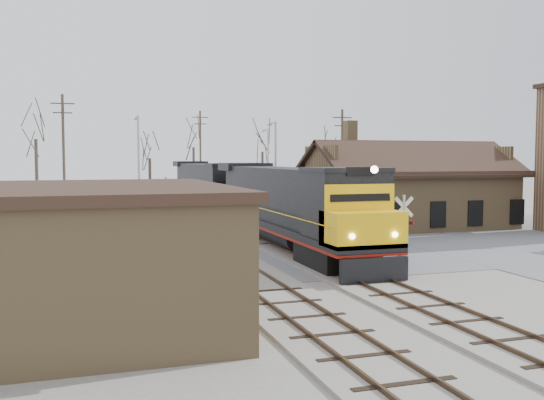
# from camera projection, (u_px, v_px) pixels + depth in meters

# --- Properties ---
(ground) EXTENTS (140.00, 140.00, 0.00)m
(ground) POSITION_uv_depth(u_px,v_px,m) (319.00, 262.00, 30.09)
(ground) COLOR gray
(ground) RESTS_ON ground
(road) EXTENTS (60.00, 9.00, 0.03)m
(road) POSITION_uv_depth(u_px,v_px,m) (319.00, 261.00, 30.09)
(road) COLOR slate
(road) RESTS_ON ground
(track_main) EXTENTS (3.40, 90.00, 0.24)m
(track_main) POSITION_uv_depth(u_px,v_px,m) (241.00, 227.00, 44.32)
(track_main) COLOR gray
(track_main) RESTS_ON ground
(track_siding) EXTENTS (3.40, 90.00, 0.24)m
(track_siding) POSITION_uv_depth(u_px,v_px,m) (180.00, 230.00, 42.95)
(track_siding) COLOR gray
(track_siding) RESTS_ON ground
(depot) EXTENTS (15.20, 9.31, 7.90)m
(depot) POSITION_uv_depth(u_px,v_px,m) (407.00, 195.00, 44.98)
(depot) COLOR #90714A
(depot) RESTS_ON ground
(commercial_building) EXTENTS (12.40, 10.40, 4.30)m
(commercial_building) POSITION_uv_depth(u_px,v_px,m) (23.00, 257.00, 18.36)
(commercial_building) COLOR #90714A
(commercial_building) RESTS_ON ground
(locomotive_lead) EXTENTS (3.22, 21.54, 4.79)m
(locomotive_lead) POSITION_uv_depth(u_px,v_px,m) (291.00, 205.00, 33.94)
(locomotive_lead) COLOR black
(locomotive_lead) RESTS_ON ground
(locomotive_trailing) EXTENTS (3.22, 21.54, 4.53)m
(locomotive_trailing) POSITION_uv_depth(u_px,v_px,m) (210.00, 187.00, 54.65)
(locomotive_trailing) COLOR black
(locomotive_trailing) RESTS_ON ground
(crossbuck_near) EXTENTS (1.01, 0.27, 3.54)m
(crossbuck_near) POSITION_uv_depth(u_px,v_px,m) (403.00, 237.00, 26.56)
(crossbuck_near) COLOR #A5A8AD
(crossbuck_near) RESTS_ON ground
(crossbuck_far) EXTENTS (1.14, 0.47, 4.14)m
(crossbuck_far) POSITION_uv_depth(u_px,v_px,m) (166.00, 218.00, 32.54)
(crossbuck_far) COLOR #A5A8AD
(crossbuck_far) RESTS_ON ground
(streetlight_a) EXTENTS (0.25, 2.04, 8.47)m
(streetlight_a) POSITION_uv_depth(u_px,v_px,m) (138.00, 163.00, 47.58)
(streetlight_a) COLOR #A5A8AD
(streetlight_a) RESTS_ON ground
(streetlight_b) EXTENTS (0.25, 2.04, 8.10)m
(streetlight_b) POSITION_uv_depth(u_px,v_px,m) (275.00, 165.00, 49.45)
(streetlight_b) COLOR #A5A8AD
(streetlight_b) RESTS_ON ground
(streetlight_c) EXTENTS (0.25, 2.04, 8.31)m
(streetlight_c) POSITION_uv_depth(u_px,v_px,m) (268.00, 162.00, 65.99)
(streetlight_c) COLOR #A5A8AD
(streetlight_c) RESTS_ON ground
(utility_pole_a) EXTENTS (2.00, 0.24, 10.64)m
(utility_pole_a) POSITION_uv_depth(u_px,v_px,m) (64.00, 153.00, 52.57)
(utility_pole_a) COLOR #382D23
(utility_pole_a) RESTS_ON ground
(utility_pole_b) EXTENTS (2.00, 0.24, 10.89)m
(utility_pole_b) POSITION_uv_depth(u_px,v_px,m) (200.00, 154.00, 74.18)
(utility_pole_b) COLOR #382D23
(utility_pole_b) RESTS_ON ground
(utility_pole_c) EXTENTS (2.00, 0.24, 9.89)m
(utility_pole_c) POSITION_uv_depth(u_px,v_px,m) (342.00, 158.00, 59.61)
(utility_pole_c) COLOR #382D23
(utility_pole_c) RESTS_ON ground
(tree_a) EXTENTS (4.65, 4.65, 11.38)m
(tree_a) POSITION_uv_depth(u_px,v_px,m) (35.00, 127.00, 58.11)
(tree_a) COLOR #382D23
(tree_a) RESTS_ON ground
(tree_b) EXTENTS (3.41, 3.41, 8.36)m
(tree_b) POSITION_uv_depth(u_px,v_px,m) (150.00, 150.00, 64.02)
(tree_b) COLOR #382D23
(tree_b) RESTS_ON ground
(tree_c) EXTENTS (4.32, 4.32, 10.59)m
(tree_c) POSITION_uv_depth(u_px,v_px,m) (193.00, 139.00, 76.20)
(tree_c) COLOR #382D23
(tree_c) RESTS_ON ground
(tree_d) EXTENTS (3.93, 3.93, 9.63)m
(tree_d) POSITION_uv_depth(u_px,v_px,m) (262.00, 144.00, 73.91)
(tree_d) COLOR #382D23
(tree_d) RESTS_ON ground
(tree_e) EXTENTS (3.55, 3.55, 8.71)m
(tree_e) POSITION_uv_depth(u_px,v_px,m) (330.00, 149.00, 73.88)
(tree_e) COLOR #382D23
(tree_e) RESTS_ON ground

